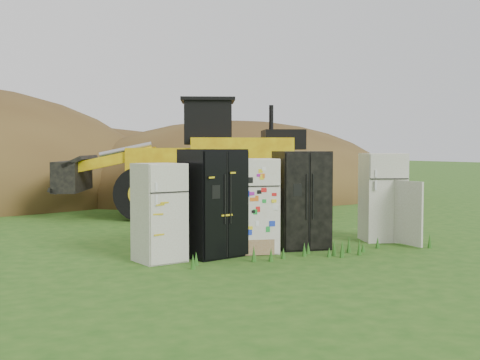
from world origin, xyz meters
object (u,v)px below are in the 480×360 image
Objects in this scene: fridge_leftmost at (159,212)px; fridge_sticker at (255,205)px; wheel_loader at (178,157)px; fridge_dark_mid at (301,200)px; fridge_open_door at (383,197)px; fridge_black_side at (213,203)px.

fridge_sticker is (1.79, 0.03, 0.03)m from fridge_leftmost.
wheel_loader reaches higher than fridge_sticker.
fridge_dark_mid is 1.03× the size of fridge_open_door.
fridge_black_side is at bearing -168.08° from fridge_dark_mid.
fridge_open_door is at bearing -47.56° from wheel_loader.
wheel_loader is (2.79, 5.99, 0.79)m from fridge_leftmost.
fridge_leftmost is 0.96× the size of fridge_sticker.
fridge_dark_mid is at bearing -12.60° from fridge_black_side.
fridge_dark_mid reaches higher than fridge_leftmost.
fridge_black_side is (0.97, 0.03, 0.11)m from fridge_leftmost.
fridge_dark_mid is (0.96, -0.03, 0.06)m from fridge_sticker.
fridge_dark_mid is (1.78, -0.03, -0.02)m from fridge_black_side.
wheel_loader is at bearing 102.59° from fridge_dark_mid.
fridge_sticker is 0.25× the size of wheel_loader.
fridge_black_side is at bearing -164.04° from fridge_sticker.
fridge_open_door is (3.71, -0.03, -0.04)m from fridge_black_side.
wheel_loader is (1.00, 5.96, 0.76)m from fridge_sticker.
fridge_black_side is 1.78m from fridge_dark_mid.
fridge_black_side is 6.27m from wheel_loader.
fridge_open_door reaches higher than fridge_sticker.
fridge_black_side is 3.71m from fridge_open_door.
fridge_black_side is 1.02× the size of fridge_dark_mid.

